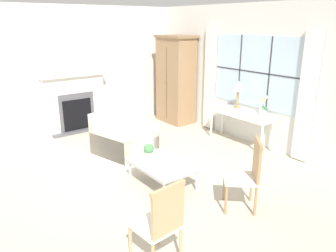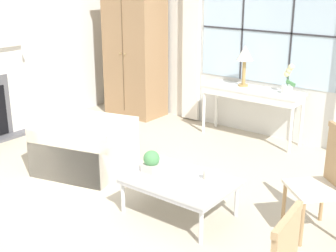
{
  "view_description": "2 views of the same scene",
  "coord_description": "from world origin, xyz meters",
  "px_view_note": "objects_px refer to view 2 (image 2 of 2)",
  "views": [
    {
      "loc": [
        4.2,
        -2.33,
        2.45
      ],
      "look_at": [
        0.41,
        0.53,
        0.92
      ],
      "focal_mm": 35.0,
      "sensor_mm": 36.0,
      "label": 1
    },
    {
      "loc": [
        2.88,
        -2.92,
        2.27
      ],
      "look_at": [
        0.31,
        0.4,
        0.87
      ],
      "focal_mm": 50.0,
      "sensor_mm": 36.0,
      "label": 2
    }
  ],
  "objects_px": {
    "table_lamp": "(245,56)",
    "side_chair_wooden": "(327,176)",
    "armoire": "(135,49)",
    "armchair_upholstered": "(84,147)",
    "pillar_candle": "(208,175)",
    "coffee_table": "(179,182)",
    "potted_orchid": "(288,82)",
    "console_table": "(252,94)",
    "potted_plant_small": "(152,162)"
  },
  "relations": [
    {
      "from": "table_lamp",
      "to": "side_chair_wooden",
      "type": "height_order",
      "value": "table_lamp"
    },
    {
      "from": "armoire",
      "to": "armchair_upholstered",
      "type": "bearing_deg",
      "value": -64.28
    },
    {
      "from": "armchair_upholstered",
      "to": "pillar_candle",
      "type": "xyz_separation_m",
      "value": [
        1.81,
        -0.08,
        0.16
      ]
    },
    {
      "from": "table_lamp",
      "to": "coffee_table",
      "type": "bearing_deg",
      "value": -74.58
    },
    {
      "from": "potted_orchid",
      "to": "side_chair_wooden",
      "type": "height_order",
      "value": "potted_orchid"
    },
    {
      "from": "side_chair_wooden",
      "to": "pillar_candle",
      "type": "distance_m",
      "value": 1.07
    },
    {
      "from": "console_table",
      "to": "table_lamp",
      "type": "height_order",
      "value": "table_lamp"
    },
    {
      "from": "console_table",
      "to": "pillar_candle",
      "type": "bearing_deg",
      "value": -71.85
    },
    {
      "from": "potted_orchid",
      "to": "coffee_table",
      "type": "height_order",
      "value": "potted_orchid"
    },
    {
      "from": "console_table",
      "to": "pillar_candle",
      "type": "relative_size",
      "value": 11.45
    },
    {
      "from": "potted_plant_small",
      "to": "pillar_candle",
      "type": "relative_size",
      "value": 1.79
    },
    {
      "from": "side_chair_wooden",
      "to": "potted_plant_small",
      "type": "height_order",
      "value": "side_chair_wooden"
    },
    {
      "from": "console_table",
      "to": "side_chair_wooden",
      "type": "bearing_deg",
      "value": -46.78
    },
    {
      "from": "armchair_upholstered",
      "to": "coffee_table",
      "type": "height_order",
      "value": "armchair_upholstered"
    },
    {
      "from": "table_lamp",
      "to": "armoire",
      "type": "bearing_deg",
      "value": -176.82
    },
    {
      "from": "console_table",
      "to": "table_lamp",
      "type": "distance_m",
      "value": 0.54
    },
    {
      "from": "console_table",
      "to": "side_chair_wooden",
      "type": "height_order",
      "value": "side_chair_wooden"
    },
    {
      "from": "console_table",
      "to": "potted_plant_small",
      "type": "bearing_deg",
      "value": -85.57
    },
    {
      "from": "console_table",
      "to": "pillar_candle",
      "type": "height_order",
      "value": "console_table"
    },
    {
      "from": "potted_orchid",
      "to": "armchair_upholstered",
      "type": "bearing_deg",
      "value": -125.97
    },
    {
      "from": "armoire",
      "to": "coffee_table",
      "type": "distance_m",
      "value": 3.53
    },
    {
      "from": "console_table",
      "to": "potted_orchid",
      "type": "bearing_deg",
      "value": 3.57
    },
    {
      "from": "potted_orchid",
      "to": "side_chair_wooden",
      "type": "relative_size",
      "value": 0.4
    },
    {
      "from": "console_table",
      "to": "side_chair_wooden",
      "type": "distance_m",
      "value": 2.5
    },
    {
      "from": "armchair_upholstered",
      "to": "side_chair_wooden",
      "type": "distance_m",
      "value": 2.83
    },
    {
      "from": "armoire",
      "to": "pillar_candle",
      "type": "distance_m",
      "value": 3.6
    },
    {
      "from": "potted_orchid",
      "to": "potted_plant_small",
      "type": "xyz_separation_m",
      "value": [
        -0.31,
        -2.43,
        -0.4
      ]
    },
    {
      "from": "armoire",
      "to": "table_lamp",
      "type": "xyz_separation_m",
      "value": [
        1.92,
        0.11,
        0.09
      ]
    },
    {
      "from": "armchair_upholstered",
      "to": "pillar_candle",
      "type": "distance_m",
      "value": 1.82
    },
    {
      "from": "coffee_table",
      "to": "pillar_candle",
      "type": "xyz_separation_m",
      "value": [
        0.23,
        0.14,
        0.09
      ]
    },
    {
      "from": "potted_orchid",
      "to": "pillar_candle",
      "type": "distance_m",
      "value": 2.31
    },
    {
      "from": "armchair_upholstered",
      "to": "coffee_table",
      "type": "distance_m",
      "value": 1.6
    },
    {
      "from": "armoire",
      "to": "table_lamp",
      "type": "relative_size",
      "value": 3.75
    },
    {
      "from": "side_chair_wooden",
      "to": "armoire",
      "type": "bearing_deg",
      "value": 155.12
    },
    {
      "from": "table_lamp",
      "to": "pillar_candle",
      "type": "bearing_deg",
      "value": -68.47
    },
    {
      "from": "armchair_upholstered",
      "to": "potted_plant_small",
      "type": "xyz_separation_m",
      "value": [
        1.27,
        -0.26,
        0.22
      ]
    },
    {
      "from": "pillar_candle",
      "to": "side_chair_wooden",
      "type": "bearing_deg",
      "value": 21.81
    },
    {
      "from": "armoire",
      "to": "potted_plant_small",
      "type": "distance_m",
      "value": 3.31
    },
    {
      "from": "coffee_table",
      "to": "console_table",
      "type": "bearing_deg",
      "value": 101.9
    },
    {
      "from": "console_table",
      "to": "potted_orchid",
      "type": "height_order",
      "value": "potted_orchid"
    },
    {
      "from": "pillar_candle",
      "to": "armchair_upholstered",
      "type": "bearing_deg",
      "value": 177.59
    },
    {
      "from": "table_lamp",
      "to": "potted_plant_small",
      "type": "bearing_deg",
      "value": -81.81
    },
    {
      "from": "console_table",
      "to": "potted_orchid",
      "type": "xyz_separation_m",
      "value": [
        0.49,
        0.03,
        0.24
      ]
    },
    {
      "from": "side_chair_wooden",
      "to": "table_lamp",
      "type": "bearing_deg",
      "value": 135.17
    },
    {
      "from": "console_table",
      "to": "coffee_table",
      "type": "bearing_deg",
      "value": -78.1
    },
    {
      "from": "table_lamp",
      "to": "armchair_upholstered",
      "type": "distance_m",
      "value": 2.53
    },
    {
      "from": "potted_orchid",
      "to": "potted_plant_small",
      "type": "bearing_deg",
      "value": -97.23
    },
    {
      "from": "potted_plant_small",
      "to": "pillar_candle",
      "type": "bearing_deg",
      "value": 18.44
    },
    {
      "from": "potted_orchid",
      "to": "side_chair_wooden",
      "type": "distance_m",
      "value": 2.24
    },
    {
      "from": "console_table",
      "to": "side_chair_wooden",
      "type": "relative_size",
      "value": 1.44
    }
  ]
}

